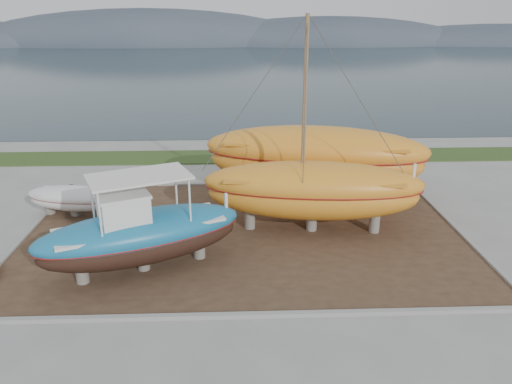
{
  "coord_description": "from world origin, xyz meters",
  "views": [
    {
      "loc": [
        -0.25,
        -15.16,
        8.95
      ],
      "look_at": [
        0.5,
        4.0,
        1.86
      ],
      "focal_mm": 35.0,
      "sensor_mm": 36.0,
      "label": 1
    }
  ],
  "objects_px": {
    "white_dinghy": "(74,201)",
    "orange_sailboat": "(315,130)",
    "orange_bare_hull": "(315,164)",
    "blue_caique": "(140,224)"
  },
  "relations": [
    {
      "from": "white_dinghy",
      "to": "orange_sailboat",
      "type": "height_order",
      "value": "orange_sailboat"
    },
    {
      "from": "orange_sailboat",
      "to": "orange_bare_hull",
      "type": "height_order",
      "value": "orange_sailboat"
    },
    {
      "from": "blue_caique",
      "to": "orange_sailboat",
      "type": "xyz_separation_m",
      "value": [
        6.55,
        3.16,
        2.58
      ]
    },
    {
      "from": "orange_bare_hull",
      "to": "orange_sailboat",
      "type": "bearing_deg",
      "value": -88.54
    },
    {
      "from": "blue_caique",
      "to": "orange_sailboat",
      "type": "bearing_deg",
      "value": 2.28
    },
    {
      "from": "blue_caique",
      "to": "orange_bare_hull",
      "type": "bearing_deg",
      "value": 20.3
    },
    {
      "from": "blue_caique",
      "to": "orange_bare_hull",
      "type": "xyz_separation_m",
      "value": [
        7.2,
        6.91,
        -0.01
      ]
    },
    {
      "from": "orange_sailboat",
      "to": "orange_bare_hull",
      "type": "distance_m",
      "value": 4.6
    },
    {
      "from": "blue_caique",
      "to": "white_dinghy",
      "type": "bearing_deg",
      "value": 103.88
    },
    {
      "from": "white_dinghy",
      "to": "orange_bare_hull",
      "type": "height_order",
      "value": "orange_bare_hull"
    }
  ]
}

